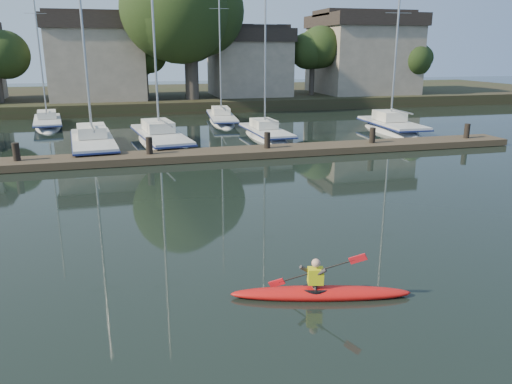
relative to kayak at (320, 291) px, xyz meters
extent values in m
plane|color=black|center=(0.15, 1.25, -0.16)|extent=(160.00, 160.00, 0.00)
ellipsoid|color=red|center=(0.02, -0.01, -0.07)|extent=(4.03, 1.48, 0.30)
cylinder|color=black|center=(-0.11, 0.03, 0.03)|extent=(0.73, 0.73, 0.08)
imported|color=#312B2D|center=(-0.11, 0.03, 0.35)|extent=(0.28, 0.36, 0.87)
cube|color=#C1C512|center=(-0.11, 0.03, 0.36)|extent=(0.39, 0.32, 0.36)
sphere|color=tan|center=(-0.11, 0.03, 0.67)|extent=(0.20, 0.20, 0.20)
cube|color=#4B3B2B|center=(0.15, 15.25, 0.04)|extent=(34.00, 2.00, 0.35)
cylinder|color=black|center=(-8.85, 15.25, 0.14)|extent=(0.32, 0.32, 1.80)
cylinder|color=black|center=(-2.85, 15.25, 0.14)|extent=(0.32, 0.32, 1.80)
cylinder|color=black|center=(3.15, 15.25, 0.14)|extent=(0.32, 0.32, 1.80)
cylinder|color=black|center=(9.15, 15.25, 0.14)|extent=(0.32, 0.32, 1.80)
cylinder|color=black|center=(15.15, 15.25, 0.14)|extent=(0.32, 0.32, 1.80)
ellipsoid|color=silver|center=(-5.69, 19.06, -0.53)|extent=(3.10, 9.22, 2.02)
cube|color=silver|center=(-5.69, 19.06, 0.43)|extent=(2.84, 7.59, 0.15)
cube|color=navy|center=(-5.69, 19.06, 0.34)|extent=(2.94, 7.78, 0.09)
cube|color=silver|center=(-5.74, 19.60, 0.82)|extent=(1.73, 2.67, 0.59)
cylinder|color=#9EA0A5|center=(-5.71, 19.33, 6.87)|extent=(0.13, 0.13, 12.77)
cylinder|color=#9EA0A5|center=(-5.56, 17.71, 1.28)|extent=(0.42, 3.43, 0.09)
ellipsoid|color=silver|center=(-1.98, 19.98, -0.53)|extent=(3.49, 9.81, 2.03)
cube|color=silver|center=(-1.98, 19.98, 0.43)|extent=(3.15, 8.08, 0.15)
cube|color=navy|center=(-1.98, 19.98, 0.35)|extent=(3.26, 8.28, 0.09)
cube|color=silver|center=(-2.05, 20.55, 0.83)|extent=(1.84, 2.86, 0.59)
cylinder|color=#9EA0A5|center=(-2.01, 20.27, 7.42)|extent=(0.13, 0.13, 13.86)
cylinder|color=#9EA0A5|center=(-1.79, 18.55, 1.28)|extent=(0.57, 3.63, 0.09)
ellipsoid|color=silver|center=(4.55, 20.40, -0.47)|extent=(2.21, 7.35, 1.73)
cube|color=silver|center=(4.55, 20.40, 0.34)|extent=(2.06, 6.03, 0.13)
cube|color=navy|center=(4.55, 20.40, 0.27)|extent=(2.14, 6.18, 0.07)
cube|color=silver|center=(4.53, 20.84, 0.68)|extent=(1.36, 2.09, 0.50)
cylinder|color=#9EA0A5|center=(4.54, 20.62, 5.39)|extent=(0.11, 0.11, 10.00)
cylinder|color=#9EA0A5|center=(4.59, 19.31, 1.07)|extent=(0.19, 2.76, 0.07)
cylinder|color=#9EA0A5|center=(4.54, 20.62, 6.59)|extent=(1.45, 0.09, 0.03)
ellipsoid|color=silver|center=(13.35, 20.54, -0.54)|extent=(2.72, 7.87, 2.11)
cube|color=silver|center=(13.35, 20.54, 0.45)|extent=(2.54, 6.47, 0.16)
cube|color=navy|center=(13.35, 20.54, 0.37)|extent=(2.64, 6.63, 0.09)
cube|color=silver|center=(13.38, 21.00, 0.86)|extent=(1.66, 2.25, 0.61)
cylinder|color=#9EA0A5|center=(13.37, 20.77, 6.06)|extent=(0.13, 0.13, 11.09)
cylinder|color=#9EA0A5|center=(13.30, 19.37, 1.34)|extent=(0.24, 2.95, 0.09)
cylinder|color=#9EA0A5|center=(13.37, 20.77, 7.39)|extent=(1.77, 0.12, 0.03)
ellipsoid|color=silver|center=(-9.27, 29.01, -0.47)|extent=(2.85, 8.15, 1.69)
cube|color=silver|center=(-9.27, 29.01, 0.33)|extent=(2.58, 6.72, 0.12)
cube|color=navy|center=(-9.27, 29.01, 0.26)|extent=(2.67, 6.88, 0.07)
cube|color=silver|center=(-9.33, 29.48, 0.66)|extent=(1.51, 2.37, 0.49)
cylinder|color=#9EA0A5|center=(-9.30, 29.24, 6.14)|extent=(0.11, 0.11, 11.53)
cylinder|color=#9EA0A5|center=(-9.12, 27.82, 1.04)|extent=(0.45, 3.02, 0.07)
cylinder|color=#9EA0A5|center=(-9.30, 29.24, 7.53)|extent=(1.41, 0.20, 0.03)
ellipsoid|color=silver|center=(3.25, 28.18, -0.46)|extent=(2.64, 8.94, 1.67)
cube|color=silver|center=(3.25, 28.18, 0.33)|extent=(2.41, 7.35, 0.12)
cube|color=navy|center=(3.25, 28.18, 0.26)|extent=(2.50, 7.53, 0.07)
cube|color=silver|center=(3.29, 28.71, 0.65)|extent=(1.45, 2.57, 0.48)
cylinder|color=#9EA0A5|center=(3.27, 28.44, 6.53)|extent=(0.11, 0.11, 12.32)
cylinder|color=#9EA0A5|center=(3.13, 26.86, 1.03)|extent=(0.38, 3.34, 0.07)
cylinder|color=#9EA0A5|center=(3.27, 28.44, 8.01)|extent=(1.41, 0.15, 0.03)
cube|color=#222D16|center=(0.15, 45.25, 0.34)|extent=(90.00, 24.00, 1.00)
cube|color=#A39482|center=(-5.85, 39.25, 3.84)|extent=(8.00, 8.00, 6.00)
cube|color=#2D2521|center=(-5.85, 39.25, 7.44)|extent=(8.40, 8.40, 1.20)
cube|color=#A39482|center=(8.15, 39.25, 3.34)|extent=(7.00, 7.00, 5.00)
cube|color=#2D2521|center=(8.15, 39.25, 6.44)|extent=(7.35, 7.35, 1.20)
cube|color=#A39482|center=(20.15, 39.25, 4.09)|extent=(9.00, 9.00, 6.50)
cube|color=#2D2521|center=(20.15, 39.25, 7.94)|extent=(9.45, 9.45, 1.20)
cylinder|color=#4D453E|center=(2.15, 36.25, 3.34)|extent=(1.20, 1.20, 5.00)
sphere|color=black|center=(2.15, 36.25, 8.34)|extent=(8.50, 8.50, 8.50)
cylinder|color=#4D453E|center=(-1.85, 36.75, 2.24)|extent=(0.38, 0.38, 2.80)
sphere|color=black|center=(-1.85, 36.75, 4.44)|extent=(2.72, 2.72, 2.72)
cylinder|color=#4D453E|center=(14.15, 37.75, 2.44)|extent=(0.50, 0.50, 3.20)
sphere|color=black|center=(14.15, 37.75, 5.09)|extent=(3.57, 3.57, 3.57)
cylinder|color=#4D453E|center=(24.15, 36.25, 2.14)|extent=(0.41, 0.41, 2.60)
sphere|color=black|center=(24.15, 36.25, 4.29)|extent=(2.89, 2.89, 2.89)
camera|label=1|loc=(-3.92, -9.32, 5.13)|focal=35.00mm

